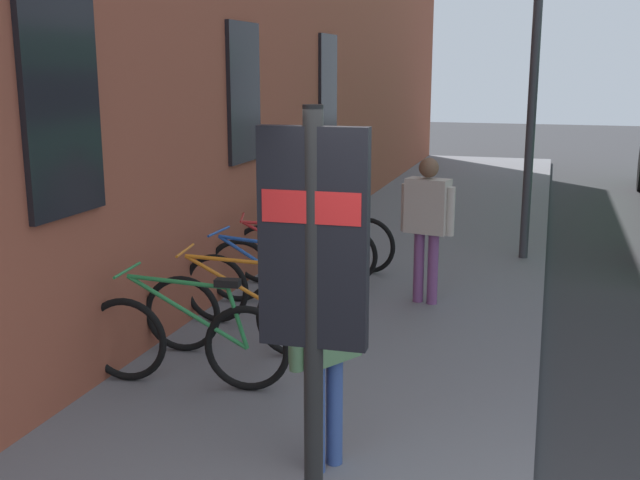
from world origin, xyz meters
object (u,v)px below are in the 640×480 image
at_px(bicycle_by_door, 331,240).
at_px(transit_info_sign, 313,269).
at_px(pedestrian_near_bus, 427,215).
at_px(bicycle_end_of_row, 305,253).
at_px(bicycle_leaning_wall, 287,267).
at_px(bicycle_nearest_sign, 264,290).
at_px(pedestrian_crossing_street, 326,332).
at_px(bicycle_far_end, 239,313).
at_px(bicycle_mid_rack, 186,341).
at_px(street_lamp, 537,16).

height_order(bicycle_by_door, transit_info_sign, transit_info_sign).
distance_m(bicycle_by_door, transit_info_sign, 6.16).
bearing_deg(pedestrian_near_bus, bicycle_end_of_row, 77.89).
bearing_deg(bicycle_by_door, bicycle_leaning_wall, 176.83).
distance_m(bicycle_nearest_sign, transit_info_sign, 3.95).
bearing_deg(pedestrian_crossing_street, transit_info_sign, -167.52).
bearing_deg(bicycle_end_of_row, bicycle_nearest_sign, -176.62).
bearing_deg(bicycle_far_end, pedestrian_near_bus, -33.68).
height_order(bicycle_far_end, bicycle_nearest_sign, same).
relative_size(bicycle_mid_rack, pedestrian_near_bus, 1.09).
bearing_deg(bicycle_nearest_sign, street_lamp, -32.38).
distance_m(bicycle_end_of_row, bicycle_by_door, 0.80).
distance_m(bicycle_by_door, street_lamp, 3.93).
height_order(bicycle_mid_rack, street_lamp, street_lamp).
bearing_deg(bicycle_leaning_wall, street_lamp, -40.84).
relative_size(bicycle_by_door, pedestrian_near_bus, 1.09).
xyz_separation_m(bicycle_mid_rack, pedestrian_crossing_street, (-0.95, -1.47, 0.55)).
relative_size(bicycle_leaning_wall, bicycle_end_of_row, 0.97).
distance_m(bicycle_mid_rack, pedestrian_near_bus, 3.28).
xyz_separation_m(bicycle_by_door, pedestrian_crossing_street, (-4.91, -1.37, 0.55)).
bearing_deg(bicycle_end_of_row, bicycle_leaning_wall, -178.67).
xyz_separation_m(bicycle_far_end, street_lamp, (4.52, -2.35, 2.83)).
distance_m(transit_info_sign, pedestrian_near_bus, 4.76).
xyz_separation_m(bicycle_mid_rack, bicycle_end_of_row, (3.17, -0.00, 0.00)).
bearing_deg(bicycle_end_of_row, transit_info_sign, -161.68).
xyz_separation_m(bicycle_leaning_wall, pedestrian_crossing_street, (-3.40, -1.45, 0.55)).
bearing_deg(street_lamp, bicycle_leaning_wall, 139.16).
relative_size(bicycle_far_end, transit_info_sign, 0.73).
bearing_deg(street_lamp, bicycle_mid_rack, 154.92).
bearing_deg(street_lamp, bicycle_nearest_sign, 147.62).
height_order(bicycle_far_end, bicycle_leaning_wall, same).
height_order(bicycle_mid_rack, pedestrian_crossing_street, pedestrian_crossing_street).
relative_size(bicycle_by_door, street_lamp, 0.32).
relative_size(bicycle_end_of_row, street_lamp, 0.32).
height_order(bicycle_nearest_sign, pedestrian_crossing_street, pedestrian_crossing_street).
height_order(bicycle_far_end, transit_info_sign, transit_info_sign).
xyz_separation_m(bicycle_nearest_sign, pedestrian_near_bus, (1.30, -1.41, 0.60)).
bearing_deg(bicycle_far_end, pedestrian_crossing_street, -142.53).
bearing_deg(bicycle_by_door, street_lamp, -60.56).
distance_m(bicycle_leaning_wall, pedestrian_near_bus, 1.66).
distance_m(bicycle_nearest_sign, street_lamp, 5.28).
relative_size(bicycle_mid_rack, bicycle_leaning_wall, 1.04).
relative_size(bicycle_leaning_wall, transit_info_sign, 0.71).
bearing_deg(pedestrian_crossing_street, bicycle_mid_rack, 57.07).
distance_m(pedestrian_crossing_street, street_lamp, 6.74).
bearing_deg(pedestrian_crossing_street, bicycle_far_end, 37.47).
distance_m(bicycle_by_door, pedestrian_crossing_street, 5.13).
bearing_deg(bicycle_leaning_wall, bicycle_mid_rack, 179.60).
relative_size(bicycle_leaning_wall, pedestrian_near_bus, 1.05).
bearing_deg(bicycle_nearest_sign, pedestrian_near_bus, -47.35).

